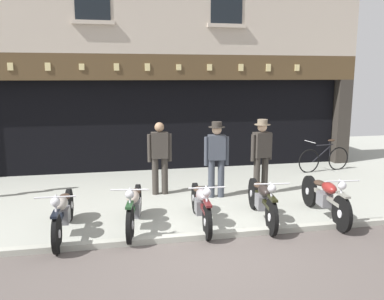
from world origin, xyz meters
name	(u,v)px	position (x,y,z in m)	size (l,w,h in m)	color
ground	(222,270)	(0.00, -0.98, -0.04)	(23.68, 22.00, 0.18)	#9D9F95
shop_facade	(156,106)	(0.00, 7.00, 1.74)	(11.98, 4.42, 6.45)	black
motorcycle_left	(63,213)	(-2.36, 0.70, 0.42)	(0.62, 2.06, 0.90)	black
motorcycle_center_left	(134,206)	(-1.15, 0.76, 0.42)	(0.62, 1.92, 0.92)	black
motorcycle_center	(201,204)	(0.07, 0.70, 0.41)	(0.62, 1.97, 0.90)	black
motorcycle_center_right	(262,199)	(1.25, 0.69, 0.42)	(0.62, 2.06, 0.91)	black
motorcycle_right	(325,197)	(2.49, 0.59, 0.43)	(0.62, 2.08, 0.92)	black
salesman_left	(160,155)	(-0.42, 2.84, 0.94)	(0.56, 0.25, 1.68)	#38332D
shopkeeper_center	(216,155)	(0.80, 2.35, 0.97)	(0.56, 0.37, 1.72)	#3D424C
salesman_right	(261,153)	(1.86, 2.34, 0.98)	(0.55, 0.36, 1.75)	#38332D
advert_board_near	(241,109)	(2.39, 5.40, 1.72)	(0.68, 0.03, 0.90)	silver
advert_board_far	(270,108)	(3.30, 5.40, 1.76)	(0.67, 0.03, 1.09)	silver
leaning_bicycle	(324,158)	(4.51, 4.16, 0.37)	(1.70, 0.50, 0.93)	black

